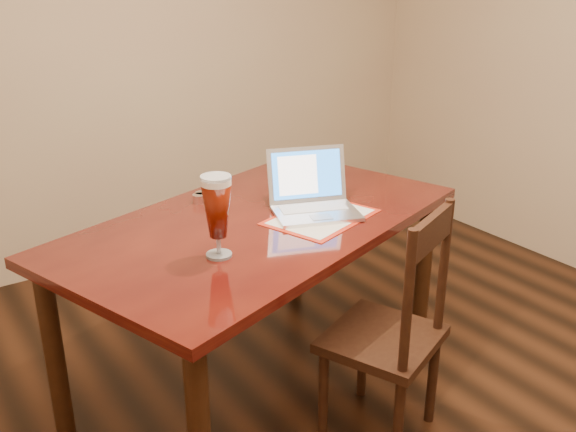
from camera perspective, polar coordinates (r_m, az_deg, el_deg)
room_shell at (r=2.02m, az=11.95°, el=18.27°), size 4.51×5.01×2.71m
dining_table at (r=2.80m, az=-2.47°, el=-2.02°), size 2.00×1.50×1.15m
dining_chair at (r=2.64m, az=9.12°, el=-10.31°), size 0.56×0.55×1.03m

